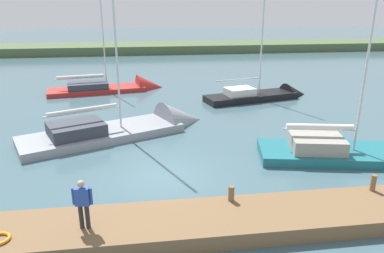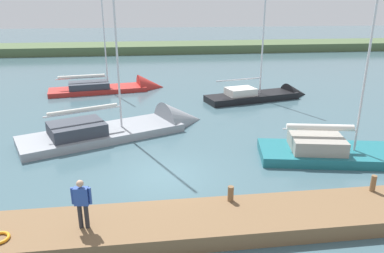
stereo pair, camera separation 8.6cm
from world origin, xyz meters
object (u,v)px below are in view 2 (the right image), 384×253
object	(u,v)px
sailboat_inner_slip	(266,98)
sailboat_outer_mooring	(140,129)
mooring_post_far	(373,183)
sailboat_mid_channel	(121,89)
sailboat_far_right	(383,158)
person_on_dock	(82,201)
mooring_post_near	(231,194)

from	to	relation	value
sailboat_inner_slip	sailboat_outer_mooring	bearing A→B (deg)	-161.01
mooring_post_far	sailboat_inner_slip	bearing A→B (deg)	-94.27
sailboat_mid_channel	sailboat_outer_mooring	size ratio (longest dim) A/B	0.74
sailboat_far_right	person_on_dock	bearing A→B (deg)	-149.12
sailboat_mid_channel	sailboat_inner_slip	size ratio (longest dim) A/B	0.95
mooring_post_far	sailboat_far_right	bearing A→B (deg)	-129.17
mooring_post_far	sailboat_far_right	xyz separation A→B (m)	(-3.06, -3.76, -0.78)
sailboat_outer_mooring	person_on_dock	world-z (taller)	sailboat_outer_mooring
sailboat_outer_mooring	sailboat_inner_slip	world-z (taller)	sailboat_outer_mooring
mooring_post_near	mooring_post_far	world-z (taller)	mooring_post_far
mooring_post_near	sailboat_inner_slip	world-z (taller)	sailboat_inner_slip
mooring_post_near	sailboat_outer_mooring	world-z (taller)	sailboat_outer_mooring
sailboat_mid_channel	person_on_dock	size ratio (longest dim) A/B	6.12
mooring_post_far	sailboat_mid_channel	bearing A→B (deg)	-63.06
sailboat_inner_slip	mooring_post_far	bearing A→B (deg)	-108.09
mooring_post_near	sailboat_inner_slip	xyz separation A→B (m)	(-6.65, -16.01, -0.74)
sailboat_far_right	mooring_post_near	bearing A→B (deg)	-144.78
sailboat_outer_mooring	sailboat_far_right	xyz separation A→B (m)	(-11.78, 5.86, -0.00)
sailboat_outer_mooring	sailboat_far_right	size ratio (longest dim) A/B	1.32
sailboat_far_right	mooring_post_far	bearing A→B (deg)	-117.78
sailboat_mid_channel	person_on_dock	bearing A→B (deg)	-100.12
sailboat_mid_channel	mooring_post_near	bearing A→B (deg)	-86.56
sailboat_outer_mooring	person_on_dock	size ratio (longest dim) A/B	8.29
sailboat_outer_mooring	mooring_post_near	bearing A→B (deg)	-94.75
sailboat_mid_channel	person_on_dock	world-z (taller)	sailboat_mid_channel
mooring_post_near	mooring_post_far	bearing A→B (deg)	180.00
sailboat_inner_slip	person_on_dock	xyz separation A→B (m)	(11.59, 17.01, 1.41)
mooring_post_far	sailboat_mid_channel	world-z (taller)	sailboat_mid_channel
mooring_post_near	sailboat_mid_channel	distance (m)	21.09
person_on_dock	mooring_post_far	bearing A→B (deg)	-76.62
sailboat_far_right	sailboat_mid_channel	bearing A→B (deg)	140.25
mooring_post_far	person_on_dock	distance (m)	10.46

